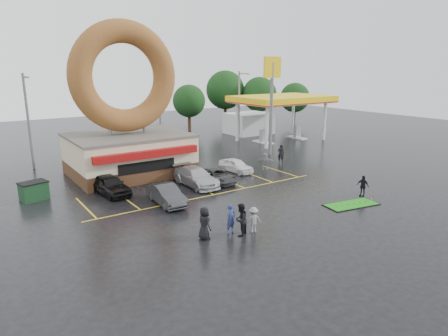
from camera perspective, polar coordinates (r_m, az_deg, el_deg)
ground at (r=28.11m, az=2.32°, el=-5.61°), size 120.00×120.00×0.00m
donut_shop at (r=36.84m, az=-13.64°, el=5.93°), size 10.20×8.70×13.50m
gas_station at (r=55.60m, az=6.16°, el=8.14°), size 12.30×13.65×5.90m
shell_sign at (r=44.00m, az=6.84°, el=11.33°), size 2.20×0.36×10.60m
streetlight_left at (r=41.80m, az=-26.18°, el=6.26°), size 0.40×2.21×9.00m
streetlight_mid at (r=46.78m, az=-9.09°, el=8.24°), size 0.40×2.21×9.00m
streetlight_right at (r=53.79m, az=2.21°, el=9.16°), size 0.40×2.21×9.00m
tree_far_a at (r=66.24m, az=5.08°, el=10.43°), size 5.60×5.60×8.00m
tree_far_b at (r=68.78m, az=10.08°, el=9.86°), size 4.90×4.90×7.00m
tree_far_c at (r=67.00m, az=0.18°, el=11.08°), size 6.30×6.30×9.00m
tree_far_d at (r=61.18m, az=-5.02°, el=9.50°), size 4.90×4.90×7.00m
car_black at (r=31.87m, az=-15.97°, el=-2.31°), size 2.34×4.63×1.51m
car_dgrey at (r=28.78m, az=-8.22°, el=-3.79°), size 1.66×4.32×1.40m
car_silver at (r=32.94m, az=-3.99°, el=-1.29°), size 2.14×5.12×1.48m
car_grey at (r=33.78m, az=-1.15°, el=-1.13°), size 2.28×4.33×1.16m
car_white at (r=37.17m, az=1.69°, el=0.37°), size 1.94×3.87×1.26m
person_blue at (r=23.54m, az=0.99°, el=-7.26°), size 0.72×0.53×1.83m
person_blackjkt at (r=23.27m, az=2.40°, el=-7.38°), size 1.18×1.11×1.93m
person_hoodie at (r=23.79m, az=4.23°, el=-7.40°), size 1.14×0.86×1.56m
person_bystander at (r=22.80m, az=-2.83°, el=-7.88°), size 0.68×0.98×1.92m
person_cameraman at (r=31.98m, az=19.20°, el=-2.42°), size 0.55×1.00×1.61m
person_walker_near at (r=38.19m, az=5.90°, el=0.98°), size 1.34×1.49×1.65m
person_walker_far at (r=41.25m, az=8.12°, el=2.07°), size 0.81×0.80×1.88m
dumpster at (r=32.55m, az=-25.52°, el=-3.04°), size 2.03×1.59×1.30m
putting_green at (r=29.91m, az=17.73°, el=-4.99°), size 4.17×2.34×0.50m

